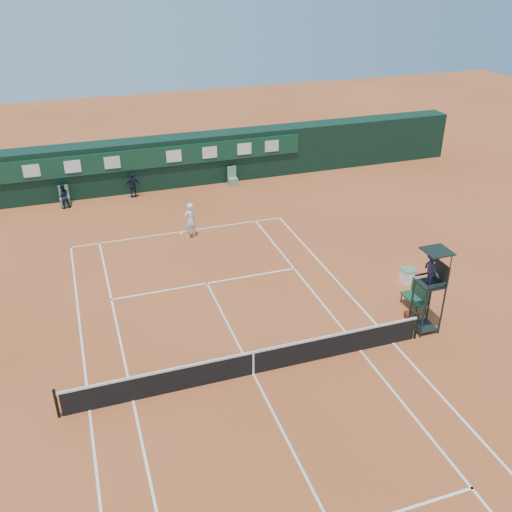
{
  "coord_description": "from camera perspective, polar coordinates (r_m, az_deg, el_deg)",
  "views": [
    {
      "loc": [
        -4.84,
        -14.59,
        12.86
      ],
      "look_at": [
        2.13,
        6.0,
        1.2
      ],
      "focal_mm": 40.0,
      "sensor_mm": 36.0,
      "label": 1
    }
  ],
  "objects": [
    {
      "name": "court_lines",
      "position": [
        20.03,
        -0.28,
        -11.7
      ],
      "size": [
        11.05,
        23.85,
        0.01
      ],
      "color": "silver",
      "rests_on": "ground"
    },
    {
      "name": "tennis_net",
      "position": [
        19.72,
        -0.28,
        -10.58
      ],
      "size": [
        12.9,
        0.1,
        1.1
      ],
      "color": "black",
      "rests_on": "ground"
    },
    {
      "name": "ball_kid_right",
      "position": [
        34.38,
        -12.2,
        6.91
      ],
      "size": [
        0.86,
        0.36,
        1.47
      ],
      "primitive_type": "imported",
      "rotation": [
        0.0,
        0.0,
        3.14
      ],
      "color": "black",
      "rests_on": "ground"
    },
    {
      "name": "tennis_bag",
      "position": [
        23.31,
        15.19,
        -6.02
      ],
      "size": [
        0.47,
        0.76,
        0.27
      ],
      "primitive_type": "cube",
      "rotation": [
        0.0,
        0.0,
        -0.24
      ],
      "color": "black",
      "rests_on": "ground"
    },
    {
      "name": "linesman_chair_right",
      "position": [
        35.68,
        -2.34,
        7.61
      ],
      "size": [
        0.55,
        0.5,
        1.15
      ],
      "color": "#63986F",
      "rests_on": "ground"
    },
    {
      "name": "player",
      "position": [
        28.82,
        -6.6,
        3.56
      ],
      "size": [
        0.8,
        0.68,
        1.86
      ],
      "primitive_type": "imported",
      "rotation": [
        0.0,
        0.0,
        3.55
      ],
      "color": "white",
      "rests_on": "ground"
    },
    {
      "name": "cooler",
      "position": [
        25.8,
        14.95,
        -1.9
      ],
      "size": [
        0.57,
        0.57,
        0.65
      ],
      "color": "white",
      "rests_on": "ground"
    },
    {
      "name": "linesman_chair_left",
      "position": [
        34.44,
        -18.56,
        5.34
      ],
      "size": [
        0.55,
        0.5,
        1.15
      ],
      "color": "#5F916B",
      "rests_on": "ground"
    },
    {
      "name": "ground",
      "position": [
        20.04,
        -0.28,
        -11.71
      ],
      "size": [
        90.0,
        90.0,
        0.0
      ],
      "primitive_type": "plane",
      "color": "#BB5A2C",
      "rests_on": "ground"
    },
    {
      "name": "umpire_chair",
      "position": [
        21.74,
        17.18,
        -1.75
      ],
      "size": [
        0.96,
        0.95,
        3.42
      ],
      "color": "black",
      "rests_on": "ground"
    },
    {
      "name": "back_wall",
      "position": [
        35.54,
        -10.03,
        9.15
      ],
      "size": [
        40.0,
        1.65,
        3.0
      ],
      "color": "black",
      "rests_on": "ground"
    },
    {
      "name": "ball_kid_left",
      "position": [
        33.91,
        -18.73,
        5.68
      ],
      "size": [
        0.79,
        0.68,
        1.43
      ],
      "primitive_type": "imported",
      "rotation": [
        0.0,
        0.0,
        3.36
      ],
      "color": "black",
      "rests_on": "ground"
    },
    {
      "name": "tennis_ball",
      "position": [
        25.74,
        -4.75,
        -1.79
      ],
      "size": [
        0.07,
        0.07,
        0.07
      ],
      "primitive_type": "sphere",
      "color": "yellow",
      "rests_on": "ground"
    },
    {
      "name": "player_bench",
      "position": [
        23.94,
        15.79,
        -3.8
      ],
      "size": [
        0.56,
        1.2,
        1.1
      ],
      "color": "#193E28",
      "rests_on": "ground"
    }
  ]
}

